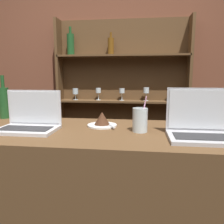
{
  "coord_description": "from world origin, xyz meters",
  "views": [
    {
      "loc": [
        0.34,
        -0.86,
        1.35
      ],
      "look_at": [
        0.18,
        0.36,
        1.15
      ],
      "focal_mm": 35.0,
      "sensor_mm": 36.0,
      "label": 1
    }
  ],
  "objects_px": {
    "cake_plate": "(102,120)",
    "water_glass": "(140,120)",
    "laptop_near": "(30,121)",
    "wine_bottle_green": "(4,102)",
    "laptop_far": "(202,127)"
  },
  "relations": [
    {
      "from": "laptop_near",
      "to": "wine_bottle_green",
      "type": "relative_size",
      "value": 1.06
    },
    {
      "from": "laptop_near",
      "to": "water_glass",
      "type": "xyz_separation_m",
      "value": [
        0.62,
        0.04,
        0.02
      ]
    },
    {
      "from": "cake_plate",
      "to": "laptop_near",
      "type": "bearing_deg",
      "value": -160.3
    },
    {
      "from": "laptop_far",
      "to": "wine_bottle_green",
      "type": "relative_size",
      "value": 1.08
    },
    {
      "from": "cake_plate",
      "to": "water_glass",
      "type": "distance_m",
      "value": 0.25
    },
    {
      "from": "cake_plate",
      "to": "water_glass",
      "type": "height_order",
      "value": "water_glass"
    },
    {
      "from": "water_glass",
      "to": "cake_plate",
      "type": "bearing_deg",
      "value": 155.14
    },
    {
      "from": "laptop_near",
      "to": "wine_bottle_green",
      "type": "height_order",
      "value": "wine_bottle_green"
    },
    {
      "from": "laptop_near",
      "to": "wine_bottle_green",
      "type": "xyz_separation_m",
      "value": [
        -0.35,
        0.31,
        0.07
      ]
    },
    {
      "from": "laptop_far",
      "to": "wine_bottle_green",
      "type": "height_order",
      "value": "wine_bottle_green"
    },
    {
      "from": "cake_plate",
      "to": "water_glass",
      "type": "bearing_deg",
      "value": -24.86
    },
    {
      "from": "laptop_near",
      "to": "cake_plate",
      "type": "distance_m",
      "value": 0.42
    },
    {
      "from": "laptop_far",
      "to": "water_glass",
      "type": "distance_m",
      "value": 0.31
    },
    {
      "from": "wine_bottle_green",
      "to": "cake_plate",
      "type": "bearing_deg",
      "value": -12.53
    },
    {
      "from": "laptop_near",
      "to": "laptop_far",
      "type": "xyz_separation_m",
      "value": [
        0.92,
        -0.04,
        0.0
      ]
    }
  ]
}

